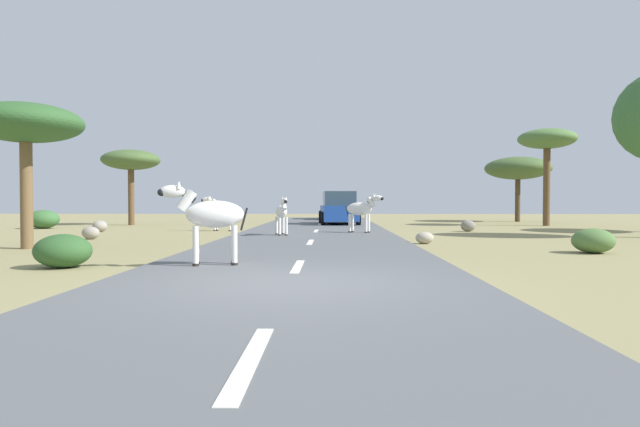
{
  "coord_description": "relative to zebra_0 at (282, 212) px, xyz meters",
  "views": [
    {
      "loc": [
        0.63,
        -8.2,
        1.3
      ],
      "look_at": [
        0.32,
        6.14,
        0.96
      ],
      "focal_mm": 30.43,
      "sensor_mm": 36.0,
      "label": 1
    }
  ],
  "objects": [
    {
      "name": "ground_plane",
      "position": [
        1.17,
        -11.3,
        -0.89
      ],
      "size": [
        90.0,
        90.0,
        0.0
      ],
      "primitive_type": "plane",
      "color": "#8E8456"
    },
    {
      "name": "road",
      "position": [
        1.16,
        -11.3,
        -0.86
      ],
      "size": [
        6.0,
        64.0,
        0.05
      ],
      "primitive_type": "cube",
      "color": "#56595B",
      "rests_on": "ground_plane"
    },
    {
      "name": "lane_markings",
      "position": [
        1.16,
        -12.3,
        -0.83
      ],
      "size": [
        0.16,
        56.0,
        0.01
      ],
      "color": "silver",
      "rests_on": "road"
    },
    {
      "name": "zebra_0",
      "position": [
        0.0,
        0.0,
        0.0
      ],
      "size": [
        0.64,
        1.45,
        1.4
      ],
      "rotation": [
        0.0,
        0.0,
        3.41
      ],
      "color": "silver",
      "rests_on": "road"
    },
    {
      "name": "zebra_1",
      "position": [
        2.96,
        1.64,
        0.07
      ],
      "size": [
        1.5,
        0.95,
        1.52
      ],
      "rotation": [
        0.0,
        0.0,
        4.25
      ],
      "color": "silver",
      "rests_on": "road"
    },
    {
      "name": "zebra_2",
      "position": [
        -0.55,
        -9.08,
        0.13
      ],
      "size": [
        1.7,
        0.67,
        1.62
      ],
      "rotation": [
        0.0,
        0.0,
        1.78
      ],
      "color": "silver",
      "rests_on": "road"
    },
    {
      "name": "zebra_3",
      "position": [
        -2.91,
        3.54,
        0.02
      ],
      "size": [
        1.6,
        0.58,
        1.51
      ],
      "rotation": [
        0.0,
        0.0,
        1.41
      ],
      "color": "silver",
      "rests_on": "ground_plane"
    },
    {
      "name": "car_0",
      "position": [
        2.04,
        17.12,
        -0.04
      ],
      "size": [
        2.07,
        4.36,
        1.74
      ],
      "rotation": [
        0.0,
        0.0,
        3.16
      ],
      "color": "silver",
      "rests_on": "road"
    },
    {
      "name": "car_1",
      "position": [
        2.18,
        9.53,
        -0.04
      ],
      "size": [
        2.24,
        4.44,
        1.74
      ],
      "rotation": [
        0.0,
        0.0,
        0.07
      ],
      "color": "#1E479E",
      "rests_on": "road"
    },
    {
      "name": "tree_0",
      "position": [
        13.25,
        14.08,
        2.38
      ],
      "size": [
        3.98,
        3.98,
        3.99
      ],
      "color": "#4C3823",
      "rests_on": "ground_plane"
    },
    {
      "name": "tree_1",
      "position": [
        -8.85,
        9.03,
        2.52
      ],
      "size": [
        3.04,
        3.04,
        3.99
      ],
      "color": "brown",
      "rests_on": "ground_plane"
    },
    {
      "name": "tree_3",
      "position": [
        12.87,
        8.63,
        3.47
      ],
      "size": [
        2.91,
        2.91,
        4.99
      ],
      "color": "brown",
      "rests_on": "ground_plane"
    },
    {
      "name": "tree_4",
      "position": [
        -6.41,
        -5.11,
        2.44
      ],
      "size": [
        2.97,
        2.97,
        3.9
      ],
      "color": "brown",
      "rests_on": "ground_plane"
    },
    {
      "name": "bush_0",
      "position": [
        -3.39,
        -9.18,
        -0.56
      ],
      "size": [
        1.09,
        0.98,
        0.65
      ],
      "primitive_type": "ellipsoid",
      "color": "#2D5628",
      "rests_on": "ground_plane"
    },
    {
      "name": "bush_2",
      "position": [
        8.25,
        -6.03,
        -0.58
      ],
      "size": [
        1.02,
        0.92,
        0.61
      ],
      "primitive_type": "ellipsoid",
      "color": "#4C7038",
      "rests_on": "ground_plane"
    },
    {
      "name": "bush_3",
      "position": [
        -11.62,
        5.38,
        -0.45
      ],
      "size": [
        1.44,
        1.3,
        0.86
      ],
      "primitive_type": "ellipsoid",
      "color": "#386633",
      "rests_on": "ground_plane"
    },
    {
      "name": "rock_0",
      "position": [
        -6.29,
        -1.53,
        -0.67
      ],
      "size": [
        0.58,
        0.46,
        0.43
      ],
      "primitive_type": "ellipsoid",
      "color": "gray",
      "rests_on": "ground_plane"
    },
    {
      "name": "rock_1",
      "position": [
        -7.84,
        2.77,
        -0.65
      ],
      "size": [
        0.6,
        0.58,
        0.47
      ],
      "primitive_type": "ellipsoid",
      "color": "gray",
      "rests_on": "ground_plane"
    },
    {
      "name": "rock_2",
      "position": [
        4.59,
        -3.2,
        -0.71
      ],
      "size": [
        0.54,
        0.43,
        0.36
      ],
      "primitive_type": "ellipsoid",
      "color": "#A89E8C",
      "rests_on": "ground_plane"
    },
    {
      "name": "rock_3",
      "position": [
        7.54,
        3.37,
        -0.65
      ],
      "size": [
        0.62,
        0.51,
        0.47
      ],
      "primitive_type": "ellipsoid",
      "color": "gray",
      "rests_on": "ground_plane"
    }
  ]
}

